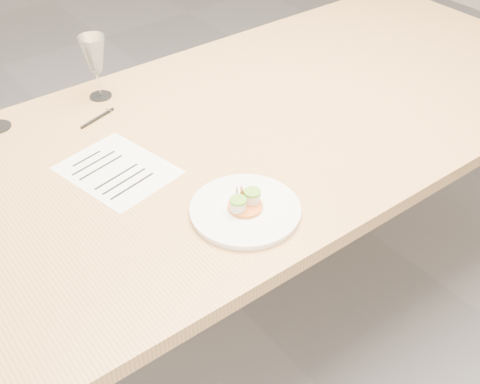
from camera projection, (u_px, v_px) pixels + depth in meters
ground at (236, 304)px, 2.16m from camera, size 7.00×7.00×0.00m
dining_table at (235, 148)px, 1.73m from camera, size 2.40×1.00×0.75m
dinner_plate at (245, 209)px, 1.40m from camera, size 0.26×0.26×0.07m
recipe_sheet at (117, 170)px, 1.54m from camera, size 0.27×0.32×0.00m
ballpoint_pen at (98, 118)px, 1.73m from camera, size 0.12×0.05×0.01m
wine_glass_2 at (94, 56)px, 1.74m from camera, size 0.08×0.08×0.19m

